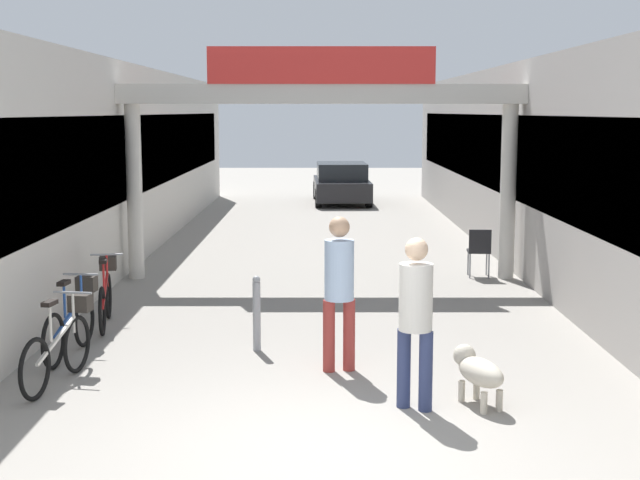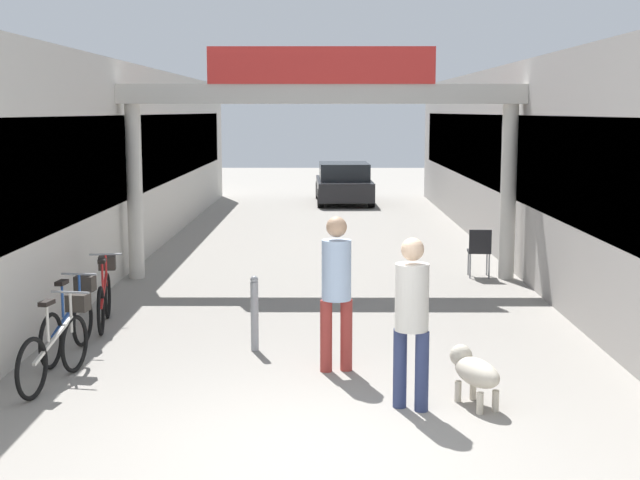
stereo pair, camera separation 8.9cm
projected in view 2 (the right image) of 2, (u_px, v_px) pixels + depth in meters
ground_plane at (317, 448)px, 8.00m from camera, size 80.00×80.00×0.00m
storefront_left at (79, 162)px, 18.63m from camera, size 3.00×26.00×3.91m
storefront_right at (566, 162)px, 18.58m from camera, size 3.00×26.00×3.91m
arcade_sign_gateway at (321, 117)px, 15.72m from camera, size 7.40×0.47×4.11m
pedestrian_with_dog at (412, 312)px, 8.92m from camera, size 0.46×0.46×1.76m
pedestrian_companion at (336, 283)px, 10.25m from camera, size 0.40×0.40×1.81m
dog_on_leash at (474, 371)px, 9.14m from camera, size 0.55×0.82×0.58m
bicycle_silver_nearest at (58, 344)px, 9.90m from camera, size 0.47×1.68×0.98m
bicycle_blue_second at (71, 320)px, 11.03m from camera, size 0.46×1.69×0.98m
bicycle_red_third at (105, 294)px, 12.59m from camera, size 0.46×1.68×0.98m
bollard_post_metal at (255, 313)px, 11.21m from camera, size 0.10×0.10×0.96m
cafe_chair_black_nearer at (479, 248)px, 16.15m from camera, size 0.42×0.42×0.89m
parked_car_black at (344, 184)px, 29.29m from camera, size 1.89×4.05×1.33m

